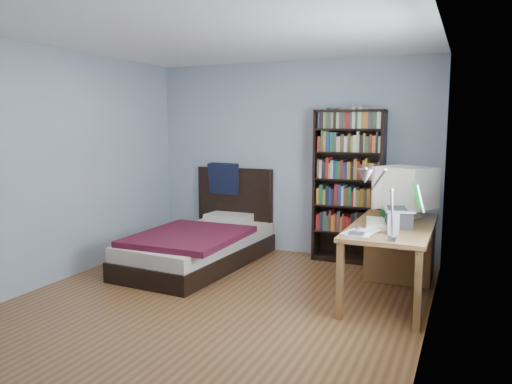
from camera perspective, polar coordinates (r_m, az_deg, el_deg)
room at (r=4.64m, az=-4.30°, el=2.23°), size 4.20×4.24×2.50m
desk at (r=5.53m, az=15.88°, el=-5.94°), size 0.75×1.60×0.73m
crt_monitor at (r=5.43m, az=16.90°, el=0.40°), size 0.66×0.59×0.54m
laptop at (r=4.90m, az=16.22°, el=-2.53°), size 0.42×0.40×0.43m
desk_lamp at (r=3.87m, az=12.90°, el=0.92°), size 0.25×0.55×0.65m
keyboard at (r=4.98m, az=13.63°, el=-3.46°), size 0.29×0.53×0.05m
speaker at (r=4.56m, az=15.45°, el=-3.60°), size 0.10×0.10×0.18m
soda_can at (r=5.22m, az=14.41°, el=-2.51°), size 0.06×0.06×0.12m
mouse at (r=5.29m, az=15.36°, el=-2.87°), size 0.06×0.10×0.03m
phone_silver at (r=4.73m, az=11.80°, el=-4.06°), size 0.09×0.12×0.02m
phone_grey at (r=4.61m, az=11.46°, el=-4.37°), size 0.07×0.09×0.02m
external_drive at (r=4.43m, az=11.40°, el=-4.82°), size 0.14×0.14×0.03m
bookshelf at (r=6.22m, az=10.53°, el=0.64°), size 0.84×0.30×1.87m
bed at (r=6.18m, az=-6.20°, el=-5.80°), size 1.19×2.18×1.16m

